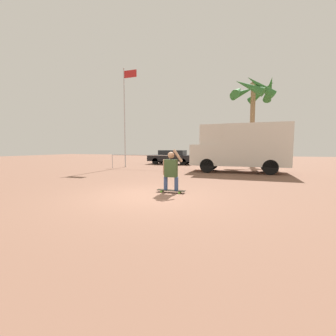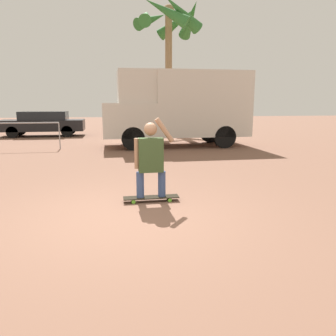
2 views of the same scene
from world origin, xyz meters
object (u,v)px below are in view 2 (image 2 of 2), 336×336
at_px(camper_van, 179,106).
at_px(parked_car_black, 43,123).
at_px(person_skateboarder, 151,156).
at_px(palm_tree_near_van, 169,24).
at_px(skateboard, 151,197).

relative_size(camper_van, parked_car_black, 1.34).
relative_size(person_skateboarder, parked_car_black, 0.33).
bearing_deg(parked_car_black, palm_tree_near_van, 10.74).
xyz_separation_m(person_skateboarder, camper_van, (2.17, 7.91, 0.84)).
relative_size(skateboard, parked_car_black, 0.23).
bearing_deg(parked_car_black, camper_van, -39.95).
distance_m(person_skateboarder, parked_car_black, 14.10).
bearing_deg(person_skateboarder, camper_van, 74.64).
height_order(parked_car_black, palm_tree_near_van, palm_tree_near_van).
distance_m(camper_van, parked_car_black, 8.60).
xyz_separation_m(parked_car_black, palm_tree_near_van, (7.35, 1.39, 5.78)).
relative_size(skateboard, palm_tree_near_van, 0.13).
distance_m(skateboard, camper_van, 8.36).
xyz_separation_m(person_skateboarder, parked_car_black, (-4.38, 13.40, -0.13)).
bearing_deg(palm_tree_near_van, camper_van, -96.60).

